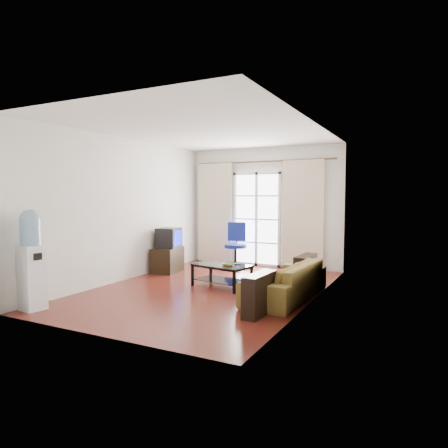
{
  "coord_description": "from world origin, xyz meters",
  "views": [
    {
      "loc": [
        3.32,
        -5.94,
        1.6
      ],
      "look_at": [
        0.12,
        0.35,
        1.11
      ],
      "focal_mm": 32.0,
      "sensor_mm": 36.0,
      "label": 1
    }
  ],
  "objects_px": {
    "task_chair": "(236,255)",
    "water_cooler": "(32,258)",
    "sofa": "(286,280)",
    "coffee_table": "(222,272)",
    "crt_tv": "(168,238)",
    "tv_stand": "(167,260)"
  },
  "relations": [
    {
      "from": "coffee_table",
      "to": "task_chair",
      "type": "height_order",
      "value": "task_chair"
    },
    {
      "from": "tv_stand",
      "to": "crt_tv",
      "type": "height_order",
      "value": "crt_tv"
    },
    {
      "from": "sofa",
      "to": "coffee_table",
      "type": "distance_m",
      "value": 1.27
    },
    {
      "from": "crt_tv",
      "to": "tv_stand",
      "type": "bearing_deg",
      "value": -104.69
    },
    {
      "from": "coffee_table",
      "to": "task_chair",
      "type": "bearing_deg",
      "value": 107.61
    },
    {
      "from": "sofa",
      "to": "tv_stand",
      "type": "height_order",
      "value": "sofa"
    },
    {
      "from": "sofa",
      "to": "water_cooler",
      "type": "height_order",
      "value": "water_cooler"
    },
    {
      "from": "tv_stand",
      "to": "task_chair",
      "type": "xyz_separation_m",
      "value": [
        1.11,
        1.04,
        0.04
      ]
    },
    {
      "from": "tv_stand",
      "to": "water_cooler",
      "type": "relative_size",
      "value": 0.5
    },
    {
      "from": "sofa",
      "to": "water_cooler",
      "type": "xyz_separation_m",
      "value": [
        -2.98,
        -2.23,
        0.46
      ]
    },
    {
      "from": "sofa",
      "to": "task_chair",
      "type": "relative_size",
      "value": 1.93
    },
    {
      "from": "task_chair",
      "to": "water_cooler",
      "type": "height_order",
      "value": "water_cooler"
    },
    {
      "from": "sofa",
      "to": "coffee_table",
      "type": "height_order",
      "value": "sofa"
    },
    {
      "from": "sofa",
      "to": "coffee_table",
      "type": "relative_size",
      "value": 1.81
    },
    {
      "from": "task_chair",
      "to": "coffee_table",
      "type": "bearing_deg",
      "value": -90.84
    },
    {
      "from": "sofa",
      "to": "crt_tv",
      "type": "xyz_separation_m",
      "value": [
        -2.92,
        0.98,
        0.44
      ]
    },
    {
      "from": "sofa",
      "to": "task_chair",
      "type": "height_order",
      "value": "task_chair"
    },
    {
      "from": "task_chair",
      "to": "water_cooler",
      "type": "distance_m",
      "value": 4.41
    },
    {
      "from": "crt_tv",
      "to": "task_chair",
      "type": "xyz_separation_m",
      "value": [
        1.1,
        1.02,
        -0.43
      ]
    },
    {
      "from": "task_chair",
      "to": "tv_stand",
      "type": "bearing_deg",
      "value": -155.18
    },
    {
      "from": "tv_stand",
      "to": "task_chair",
      "type": "height_order",
      "value": "task_chair"
    },
    {
      "from": "coffee_table",
      "to": "crt_tv",
      "type": "distance_m",
      "value": 1.89
    }
  ]
}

